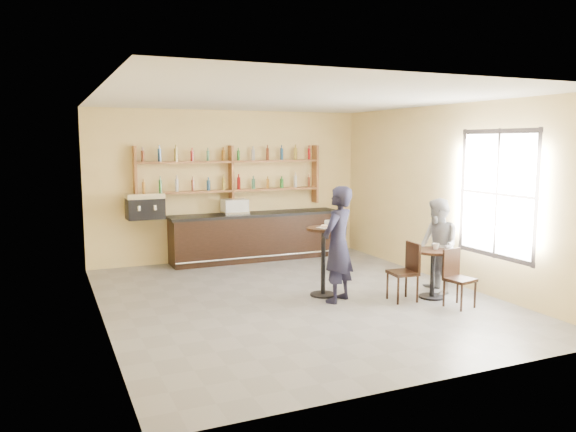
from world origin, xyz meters
name	(u,v)px	position (x,y,z in m)	size (l,w,h in m)	color
floor	(296,298)	(0.00, 0.00, 0.00)	(7.00, 7.00, 0.00)	slate
ceiling	(297,99)	(0.00, 0.00, 3.20)	(7.00, 7.00, 0.00)	white
wall_back	(229,185)	(0.00, 3.50, 1.60)	(7.00, 7.00, 0.00)	#F5D78B
wall_front	(438,233)	(0.00, -3.50, 1.60)	(7.00, 7.00, 0.00)	#F5D78B
wall_left	(99,210)	(-3.00, 0.00, 1.60)	(7.00, 7.00, 0.00)	#F5D78B
wall_right	(448,194)	(3.00, 0.00, 1.60)	(7.00, 7.00, 0.00)	#F5D78B
window_pane	(497,194)	(2.99, -1.20, 1.70)	(2.00, 2.00, 0.00)	white
window_frame	(497,194)	(2.99, -1.20, 1.70)	(0.04, 1.70, 2.10)	black
shelf_unit	(231,176)	(0.00, 3.37, 1.81)	(4.00, 0.26, 1.40)	brown
liquor_bottles	(231,168)	(0.00, 3.37, 1.98)	(3.68, 0.10, 1.00)	#8C5919
bar_counter	(256,236)	(0.47, 3.15, 0.51)	(3.76, 0.73, 1.02)	black
espresso_machine	(145,206)	(-1.86, 3.15, 1.27)	(0.71, 0.46, 0.51)	black
pastry_case	(235,207)	(0.00, 3.15, 1.18)	(0.53, 0.42, 0.32)	silver
pedestal_table	(323,262)	(0.48, -0.01, 0.57)	(0.56, 0.56, 1.14)	black
napkin	(324,227)	(0.48, -0.01, 1.14)	(0.17, 0.17, 0.00)	white
donut	(324,226)	(0.49, -0.02, 1.17)	(0.12, 0.12, 0.04)	#E59E53
cup_pedestal	(328,223)	(0.62, 0.09, 1.19)	(0.13, 0.13, 0.10)	white
man_main	(338,244)	(0.54, -0.40, 0.92)	(0.67, 0.44, 1.85)	black
cafe_table	(432,274)	(2.05, -0.84, 0.40)	(0.63, 0.63, 0.80)	black
cup_cafe	(436,246)	(2.10, -0.84, 0.85)	(0.11, 0.11, 0.10)	white
chair_west	(403,272)	(1.50, -0.79, 0.47)	(0.41, 0.41, 0.94)	black
chair_south	(460,279)	(2.10, -1.44, 0.45)	(0.38, 0.38, 0.89)	black
patron_second	(438,246)	(2.30, -0.64, 0.80)	(0.78, 0.61, 1.60)	gray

